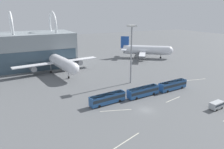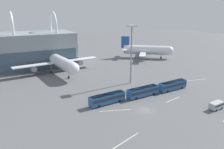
{
  "view_description": "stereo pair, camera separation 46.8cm",
  "coord_description": "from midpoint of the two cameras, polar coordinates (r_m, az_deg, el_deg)",
  "views": [
    {
      "loc": [
        -37.27,
        -49.58,
        29.45
      ],
      "look_at": [
        2.26,
        27.01,
        4.0
      ],
      "focal_mm": 35.0,
      "sensor_mm": 36.0,
      "label": 1
    },
    {
      "loc": [
        -36.86,
        -49.8,
        29.45
      ],
      "look_at": [
        2.26,
        27.01,
        4.0
      ],
      "focal_mm": 35.0,
      "sensor_mm": 36.0,
      "label": 2
    }
  ],
  "objects": [
    {
      "name": "service_van_foreground",
      "position": [
        75.29,
        25.48,
        -7.16
      ],
      "size": [
        5.08,
        2.69,
        2.29
      ],
      "rotation": [
        0.0,
        0.0,
        0.1
      ],
      "color": "#B2B7BC",
      "rests_on": "ground_plane"
    },
    {
      "name": "lane_stripe_0",
      "position": [
        77.94,
        3.54,
        -5.78
      ],
      "size": [
        7.46,
        3.24,
        0.01
      ],
      "primitive_type": "cube",
      "rotation": [
        0.0,
        0.0,
        -0.39
      ],
      "color": "silver",
      "rests_on": "ground_plane"
    },
    {
      "name": "floodlight_mast",
      "position": [
        88.67,
        4.95,
        7.98
      ],
      "size": [
        2.93,
        2.93,
        23.9
      ],
      "color": "gray",
      "rests_on": "ground_plane"
    },
    {
      "name": "lane_stripe_2",
      "position": [
        67.64,
        0.81,
        -9.36
      ],
      "size": [
        9.38,
        3.35,
        0.01
      ],
      "primitive_type": "cube",
      "rotation": [
        0.0,
        0.0,
        -0.32
      ],
      "color": "silver",
      "rests_on": "ground_plane"
    },
    {
      "name": "lane_stripe_4",
      "position": [
        52.97,
        2.8,
        -17.35
      ],
      "size": [
        11.06,
        3.99,
        0.01
      ],
      "primitive_type": "cube",
      "rotation": [
        0.0,
        0.0,
        0.33
      ],
      "color": "silver",
      "rests_on": "ground_plane"
    },
    {
      "name": "airliner_at_gate_far",
      "position": [
        109.61,
        -14.05,
        3.49
      ],
      "size": [
        42.32,
        39.85,
        15.99
      ],
      "rotation": [
        0.0,
        0.0,
        -1.46
      ],
      "color": "white",
      "rests_on": "ground_plane"
    },
    {
      "name": "lane_stripe_1",
      "position": [
        78.29,
        15.53,
        -6.28
      ],
      "size": [
        7.72,
        1.96,
        0.01
      ],
      "primitive_type": "cube",
      "rotation": [
        0.0,
        0.0,
        0.22
      ],
      "color": "silver",
      "rests_on": "ground_plane"
    },
    {
      "name": "lane_stripe_5",
      "position": [
        102.66,
        20.67,
        -1.31
      ],
      "size": [
        11.17,
        2.3,
        0.01
      ],
      "primitive_type": "cube",
      "rotation": [
        0.0,
        0.0,
        -0.18
      ],
      "color": "silver",
      "rests_on": "ground_plane"
    },
    {
      "name": "airliner_parked_remote",
      "position": [
        141.58,
        8.52,
        6.34
      ],
      "size": [
        30.51,
        28.07,
        13.47
      ],
      "rotation": [
        0.0,
        0.0,
        5.63
      ],
      "color": "silver",
      "rests_on": "ground_plane"
    },
    {
      "name": "shuttle_bus_2",
      "position": [
        86.76,
        15.41,
        -2.64
      ],
      "size": [
        12.74,
        3.78,
        3.35
      ],
      "rotation": [
        0.0,
        0.0,
        0.08
      ],
      "color": "#285693",
      "rests_on": "ground_plane"
    },
    {
      "name": "shuttle_bus_1",
      "position": [
        78.07,
        7.95,
        -4.33
      ],
      "size": [
        12.74,
        3.81,
        3.35
      ],
      "rotation": [
        0.0,
        0.0,
        0.09
      ],
      "color": "#285693",
      "rests_on": "ground_plane"
    },
    {
      "name": "shuttle_bus_0",
      "position": [
        71.4,
        -1.35,
        -6.2
      ],
      "size": [
        12.77,
        4.04,
        3.35
      ],
      "rotation": [
        0.0,
        0.0,
        0.11
      ],
      "color": "#285693",
      "rests_on": "ground_plane"
    },
    {
      "name": "ground_plane",
      "position": [
        68.63,
        8.61,
        -9.16
      ],
      "size": [
        440.0,
        440.0,
        0.0
      ],
      "primitive_type": "plane",
      "color": "slate"
    }
  ]
}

